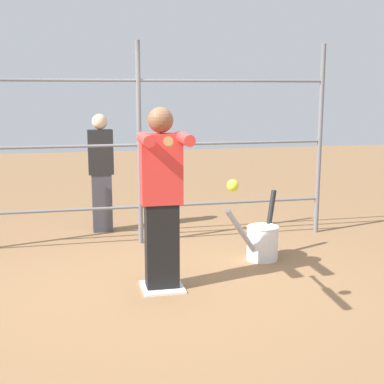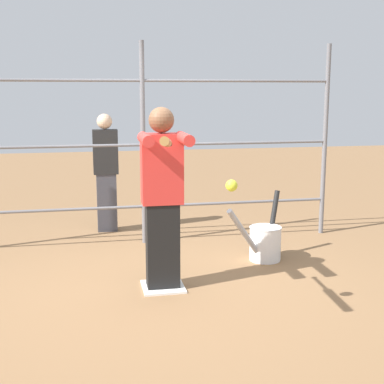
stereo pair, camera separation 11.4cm
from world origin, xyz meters
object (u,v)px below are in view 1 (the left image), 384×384
Objects in this scene: batter at (162,193)px; baseball_bat_swinging at (169,142)px; softball_in_flight at (233,185)px; bat_bucket at (262,241)px; bystander_behind_fence at (101,171)px.

batter reaches higher than baseball_bat_swinging.
bat_bucket is at bearing -118.59° from softball_in_flight.
bystander_behind_fence is (1.67, -1.65, 0.61)m from bat_bucket.
baseball_bat_swinging reaches higher than bat_bucket.
batter is at bearing 27.53° from bat_bucket.
bat_bucket is (-1.35, -1.63, -1.29)m from baseball_bat_swinging.
softball_in_flight is 0.12× the size of bat_bucket.
softball_in_flight is (-0.44, 0.83, 0.20)m from batter.
bat_bucket is 2.43m from bystander_behind_fence.
bystander_behind_fence is (0.33, -3.28, -0.68)m from baseball_bat_swinging.
baseball_bat_swinging is (0.11, 0.99, 0.57)m from batter.
softball_in_flight is 1.92m from bat_bucket.
batter is 1.14m from baseball_bat_swinging.
batter is 1.58m from bat_bucket.
batter is at bearing 100.67° from bystander_behind_fence.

